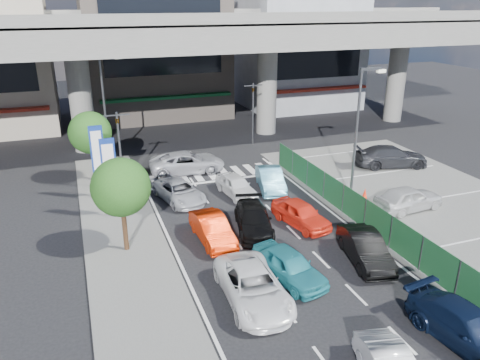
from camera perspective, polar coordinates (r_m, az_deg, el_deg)
name	(u,v)px	position (r m, az deg, el deg)	size (l,w,h in m)	color
ground	(291,266)	(22.27, 6.19, -10.37)	(120.00, 120.00, 0.00)	black
parking_lot	(448,214)	(29.63, 24.01, -3.78)	(12.00, 28.00, 0.06)	#5C5C5A
sidewalk_left	(127,250)	(23.96, -13.61, -8.28)	(4.00, 30.00, 0.12)	#5C5C5A
fence_run	(376,222)	(25.11, 16.27, -4.98)	(0.16, 22.00, 1.80)	#1D572D
expressway	(177,37)	(39.99, -7.67, 16.91)	(64.00, 14.00, 10.75)	#61625D
building_center	(154,42)	(50.82, -10.42, 16.19)	(14.00, 10.90, 15.00)	gray
building_east	(298,53)	(55.04, 7.09, 15.16)	(12.00, 10.90, 12.00)	gray
traffic_light_left	(118,132)	(30.04, -14.62, 5.69)	(1.60, 1.24, 5.20)	#595B60
traffic_light_right	(253,98)	(39.37, 1.60, 9.92)	(1.60, 1.24, 5.20)	#595B60
street_lamp_right	(360,123)	(28.68, 14.38, 6.72)	(1.65, 0.22, 8.00)	#595B60
street_lamp_left	(106,100)	(35.68, -15.99, 9.32)	(1.65, 0.22, 8.00)	#595B60
signboard_near	(109,168)	(26.39, -15.66, 1.48)	(0.80, 0.14, 4.70)	#595B60
signboard_far	(98,152)	(29.23, -16.97, 3.24)	(0.80, 0.14, 4.70)	#595B60
tree_near	(121,187)	(22.55, -14.32, -0.89)	(2.80, 2.80, 4.80)	#382314
tree_far	(90,133)	(32.51, -17.81, 5.50)	(2.80, 2.80, 4.80)	#382314
minivan_navy_back	(468,328)	(19.21, 26.04, -15.94)	(1.93, 4.75, 1.38)	black
sedan_white_mid_left	(253,286)	(19.52, 1.61, -12.83)	(2.29, 4.97, 1.38)	white
taxi_teal_mid	(289,265)	(20.97, 5.99, -10.31)	(1.63, 4.05, 1.38)	teal
hatch_black_mid_right	(365,249)	(22.91, 15.03, -8.07)	(1.46, 4.19, 1.38)	black
taxi_orange_left	(212,229)	(24.00, -3.39, -5.98)	(1.40, 4.03, 1.33)	red
sedan_black_mid	(254,219)	(25.01, 1.67, -4.84)	(1.80, 4.42, 1.28)	black
taxi_orange_right	(301,214)	(25.80, 7.43, -4.10)	(1.58, 3.93, 1.34)	#F7301A
wagon_silver_front_left	(179,191)	(28.88, -7.41, -1.40)	(2.02, 4.38, 1.22)	#B5B7BD
sedan_white_front_mid	(236,186)	(29.46, -0.47, -0.68)	(1.51, 3.75, 1.28)	white
kei_truck_front_right	(270,179)	(30.40, 3.72, 0.08)	(1.46, 4.19, 1.38)	#5DAFCE
crossing_wagon_silver	(187,162)	(33.58, -6.47, 2.15)	(2.46, 5.33, 1.48)	#B0B0B8
parked_sedan_white	(408,198)	(28.95, 19.84, -2.10)	(1.72, 4.27, 1.45)	silver
parked_sedan_dgrey	(391,156)	(36.14, 17.95, 2.75)	(2.14, 5.27, 1.53)	#2A2B30
traffic_cone	(365,194)	(29.68, 14.96, -1.68)	(0.39, 0.39, 0.76)	red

